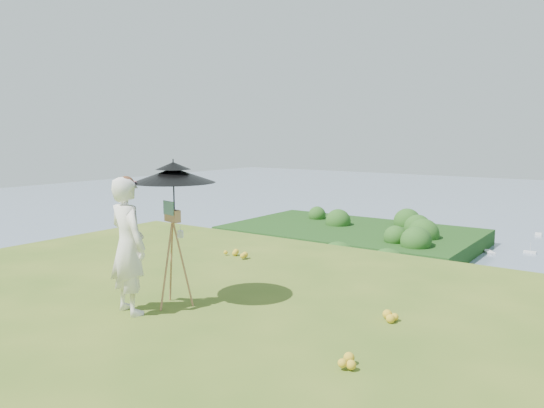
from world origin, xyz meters
The scene contains 7 objects.
ground centered at (0.00, 0.00, 0.00)m, with size 14.00×14.00×0.00m, color #40611B.
peninsula centered at (-75.00, 155.00, -29.00)m, with size 90.00×60.00×12.00m, color #163A0F, non-canonical shape.
wildflowers centered at (0.00, 0.25, 0.06)m, with size 10.00×10.50×0.12m, color gold, non-canonical shape.
painter centered at (-1.59, 1.58, 0.91)m, with size 0.67×0.44×1.83m, color white.
field_easel centered at (-1.31, 2.13, 0.74)m, with size 0.56×0.56×1.48m, color #996240, non-canonical shape.
sun_umbrella centered at (-1.31, 2.15, 1.63)m, with size 1.14×1.14×0.83m, color black, non-canonical shape.
painter_cap centered at (-1.59, 1.58, 1.77)m, with size 0.21×0.26×0.10m, color #DB787D, non-canonical shape.
Camera 1 is at (3.92, -2.93, 2.38)m, focal length 35.00 mm.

